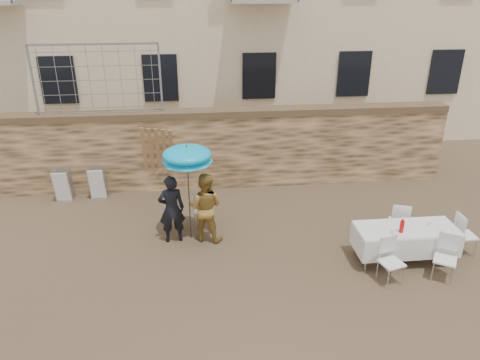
{
  "coord_description": "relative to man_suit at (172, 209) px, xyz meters",
  "views": [
    {
      "loc": [
        -0.54,
        -7.28,
        5.72
      ],
      "look_at": [
        0.4,
        2.2,
        1.4
      ],
      "focal_mm": 35.0,
      "sensor_mm": 36.0,
      "label": 1
    }
  ],
  "objects": [
    {
      "name": "table_chair_back",
      "position": [
        5.13,
        -0.47,
        -0.33
      ],
      "size": [
        0.6,
        0.6,
        0.96
      ],
      "primitive_type": null,
      "rotation": [
        0.0,
        0.0,
        2.83
      ],
      "color": "white",
      "rests_on": "ground"
    },
    {
      "name": "wood_planks",
      "position": [
        -0.48,
        2.6,
        0.19
      ],
      "size": [
        0.7,
        0.2,
        2.0
      ],
      "primitive_type": null,
      "color": "#A37749",
      "rests_on": "ground"
    },
    {
      "name": "banquet_table",
      "position": [
        4.93,
        -1.27,
        -0.08
      ],
      "size": [
        2.1,
        0.85,
        0.78
      ],
      "color": "white",
      "rests_on": "ground"
    },
    {
      "name": "table_chair_front_right",
      "position": [
        5.43,
        -2.02,
        -0.33
      ],
      "size": [
        0.66,
        0.66,
        0.96
      ],
      "primitive_type": null,
      "rotation": [
        0.0,
        0.0,
        -0.57
      ],
      "color": "white",
      "rests_on": "ground"
    },
    {
      "name": "man_suit",
      "position": [
        0.0,
        0.0,
        0.0
      ],
      "size": [
        0.64,
        0.47,
        1.62
      ],
      "primitive_type": "imported",
      "rotation": [
        0.0,
        0.0,
        3.28
      ],
      "color": "black",
      "rests_on": "ground"
    },
    {
      "name": "table_chair_front_left",
      "position": [
        4.33,
        -2.02,
        -0.33
      ],
      "size": [
        0.59,
        0.59,
        0.96
      ],
      "primitive_type": null,
      "rotation": [
        0.0,
        0.0,
        0.28
      ],
      "color": "white",
      "rests_on": "ground"
    },
    {
      "name": "chair_stack_right",
      "position": [
        -2.08,
        2.53,
        -0.35
      ],
      "size": [
        0.46,
        0.4,
        0.92
      ],
      "primitive_type": null,
      "color": "white",
      "rests_on": "ground"
    },
    {
      "name": "stone_wall",
      "position": [
        1.15,
        2.92,
        0.29
      ],
      "size": [
        13.0,
        0.5,
        2.2
      ],
      "primitive_type": "cube",
      "color": "#916E48",
      "rests_on": "ground"
    },
    {
      "name": "table_chair_side",
      "position": [
        6.33,
        -1.17,
        -0.33
      ],
      "size": [
        0.5,
        0.5,
        0.96
      ],
      "primitive_type": null,
      "rotation": [
        0.0,
        0.0,
        1.61
      ],
      "color": "white",
      "rests_on": "ground"
    },
    {
      "name": "couple_chair_left",
      "position": [
        0.0,
        0.55,
        -0.33
      ],
      "size": [
        0.51,
        0.51,
        0.96
      ],
      "primitive_type": null,
      "rotation": [
        0.0,
        0.0,
        3.08
      ],
      "color": "white",
      "rests_on": "ground"
    },
    {
      "name": "ground",
      "position": [
        1.15,
        -2.08,
        -0.81
      ],
      "size": [
        80.0,
        80.0,
        0.0
      ],
      "primitive_type": "plane",
      "color": "brown",
      "rests_on": "ground"
    },
    {
      "name": "chair_stack_left",
      "position": [
        -2.98,
        2.53,
        -0.35
      ],
      "size": [
        0.46,
        0.47,
        0.92
      ],
      "primitive_type": null,
      "color": "white",
      "rests_on": "ground"
    },
    {
      "name": "woman_dress",
      "position": [
        0.75,
        0.0,
        0.01
      ],
      "size": [
        0.95,
        0.84,
        1.64
      ],
      "primitive_type": "imported",
      "rotation": [
        0.0,
        0.0,
        2.82
      ],
      "color": "gold",
      "rests_on": "ground"
    },
    {
      "name": "couple_chair_right",
      "position": [
        0.7,
        0.55,
        -0.33
      ],
      "size": [
        0.55,
        0.55,
        0.96
      ],
      "primitive_type": null,
      "rotation": [
        0.0,
        0.0,
        2.99
      ],
      "color": "white",
      "rests_on": "ground"
    },
    {
      "name": "soda_bottle",
      "position": [
        4.73,
        -1.42,
        0.1
      ],
      "size": [
        0.09,
        0.09,
        0.26
      ],
      "primitive_type": "cylinder",
      "color": "red",
      "rests_on": "banquet_table"
    },
    {
      "name": "chain_link_fence",
      "position": [
        -1.85,
        2.92,
        2.29
      ],
      "size": [
        3.2,
        0.06,
        1.8
      ],
      "primitive_type": null,
      "color": "gray",
      "rests_on": "stone_wall"
    },
    {
      "name": "umbrella",
      "position": [
        0.4,
        0.1,
        1.19
      ],
      "size": [
        1.12,
        1.12,
        2.11
      ],
      "color": "#3F3F44",
      "rests_on": "ground"
    }
  ]
}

